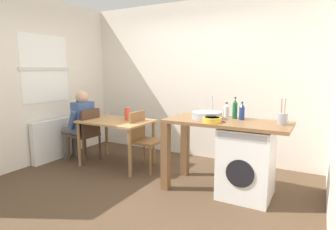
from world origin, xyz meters
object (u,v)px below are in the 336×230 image
at_px(bottle_clear_small, 242,112).
at_px(dining_table, 116,126).
at_px(bottle_tall_green, 226,110).
at_px(utensil_crock, 282,119).
at_px(vase, 127,114).
at_px(bottle_squat_brown, 235,109).
at_px(chair_person_seat, 87,132).
at_px(chair_opposite, 143,137).
at_px(seated_person, 80,122).
at_px(mixing_bowl, 212,119).
at_px(washing_machine, 247,162).

bearing_deg(bottle_clear_small, dining_table, 179.83).
height_order(bottle_tall_green, utensil_crock, utensil_crock).
bearing_deg(vase, bottle_squat_brown, -2.00).
xyz_separation_m(chair_person_seat, chair_opposite, (1.02, 0.16, 0.00)).
height_order(bottle_tall_green, bottle_squat_brown, bottle_squat_brown).
bearing_deg(utensil_crock, seated_person, 179.92).
bearing_deg(bottle_squat_brown, mixing_bowl, -112.58).
xyz_separation_m(chair_opposite, washing_machine, (1.64, -0.20, -0.08)).
distance_m(chair_person_seat, chair_opposite, 1.03).
relative_size(chair_person_seat, washing_machine, 1.05).
height_order(chair_person_seat, chair_opposite, same).
bearing_deg(vase, washing_machine, -7.32).
height_order(bottle_tall_green, bottle_clear_small, bottle_clear_small).
xyz_separation_m(chair_opposite, utensil_crock, (2.01, -0.15, 0.48)).
bearing_deg(washing_machine, dining_table, 175.87).
relative_size(chair_opposite, bottle_clear_small, 3.99).
bearing_deg(chair_opposite, seated_person, -81.76).
bearing_deg(bottle_tall_green, bottle_clear_small, -27.61).
distance_m(seated_person, utensil_crock, 3.21).
relative_size(seated_person, bottle_clear_small, 5.32).
bearing_deg(chair_person_seat, washing_machine, -88.31).
bearing_deg(vase, dining_table, -146.31).
distance_m(dining_table, washing_machine, 2.13).
relative_size(dining_table, mixing_bowl, 4.87).
height_order(bottle_clear_small, vase, bottle_clear_small).
bearing_deg(utensil_crock, chair_person_seat, -179.94).
xyz_separation_m(washing_machine, bottle_tall_green, (-0.35, 0.27, 0.58)).
xyz_separation_m(chair_person_seat, seated_person, (-0.16, 0.01, 0.16)).
height_order(chair_person_seat, seated_person, seated_person).
bearing_deg(washing_machine, chair_person_seat, 178.94).
distance_m(chair_person_seat, bottle_clear_small, 2.60).
height_order(bottle_squat_brown, utensil_crock, utensil_crock).
distance_m(seated_person, bottle_clear_small, 2.73).
bearing_deg(bottle_clear_small, mixing_bowl, -127.32).
distance_m(mixing_bowl, utensil_crock, 0.79).
xyz_separation_m(chair_person_seat, utensil_crock, (3.03, 0.00, 0.48)).
xyz_separation_m(mixing_bowl, vase, (-1.59, 0.45, -0.11)).
height_order(dining_table, washing_machine, washing_machine).
height_order(bottle_clear_small, mixing_bowl, bottle_clear_small).
bearing_deg(bottle_tall_green, seated_person, -175.08).
distance_m(bottle_squat_brown, bottle_clear_small, 0.11).
bearing_deg(utensil_crock, bottle_tall_green, 163.20).
bearing_deg(bottle_squat_brown, dining_table, -178.83).
relative_size(seated_person, bottle_tall_green, 6.18).
relative_size(washing_machine, bottle_tall_green, 4.43).
bearing_deg(bottle_tall_green, utensil_crock, -16.80).
relative_size(bottle_clear_small, mixing_bowl, 1.00).
xyz_separation_m(chair_person_seat, vase, (0.70, 0.20, 0.33)).
bearing_deg(washing_machine, seated_person, 178.85).
bearing_deg(bottle_tall_green, dining_table, -176.21).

